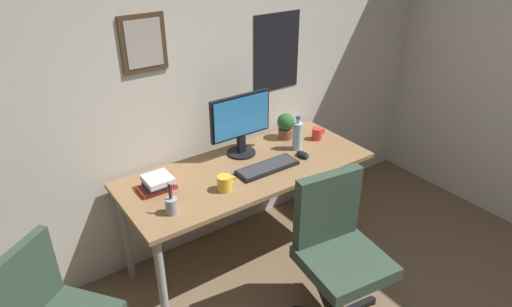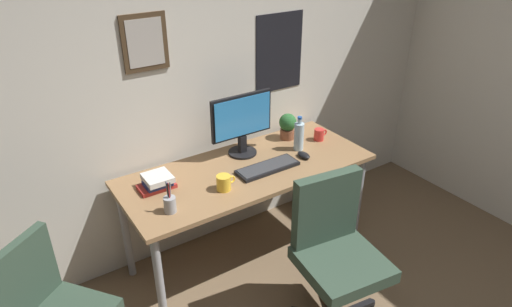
{
  "view_description": "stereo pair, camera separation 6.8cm",
  "coord_description": "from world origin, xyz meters",
  "views": [
    {
      "loc": [
        -1.3,
        -0.41,
        2.23
      ],
      "look_at": [
        0.13,
        1.62,
        0.9
      ],
      "focal_mm": 31.37,
      "sensor_mm": 36.0,
      "label": 1
    },
    {
      "loc": [
        -1.25,
        -0.45,
        2.23
      ],
      "look_at": [
        0.13,
        1.62,
        0.9
      ],
      "focal_mm": 31.37,
      "sensor_mm": 36.0,
      "label": 2
    }
  ],
  "objects": [
    {
      "name": "coffee_mug_near",
      "position": [
        0.79,
        1.78,
        0.79
      ],
      "size": [
        0.11,
        0.07,
        0.09
      ],
      "color": "red",
      "rests_on": "desk"
    },
    {
      "name": "potted_plant",
      "position": [
        0.61,
        1.93,
        0.85
      ],
      "size": [
        0.13,
        0.13,
        0.2
      ],
      "color": "brown",
      "rests_on": "desk"
    },
    {
      "name": "keyboard",
      "position": [
        0.22,
        1.63,
        0.76
      ],
      "size": [
        0.43,
        0.15,
        0.03
      ],
      "color": "black",
      "rests_on": "desk"
    },
    {
      "name": "coffee_mug_far",
      "position": [
        -0.14,
        1.58,
        0.8
      ],
      "size": [
        0.13,
        0.09,
        0.1
      ],
      "color": "yellow",
      "rests_on": "desk"
    },
    {
      "name": "book_stack_left",
      "position": [
        -0.47,
        1.81,
        0.79
      ],
      "size": [
        0.22,
        0.17,
        0.09
      ],
      "color": "#B22D28",
      "rests_on": "desk"
    },
    {
      "name": "monitor",
      "position": [
        0.2,
        1.91,
        0.99
      ],
      "size": [
        0.46,
        0.2,
        0.43
      ],
      "color": "black",
      "rests_on": "desk"
    },
    {
      "name": "computer_mouse",
      "position": [
        0.52,
        1.62,
        0.77
      ],
      "size": [
        0.06,
        0.11,
        0.04
      ],
      "color": "black",
      "rests_on": "desk"
    },
    {
      "name": "desk",
      "position": [
        0.13,
        1.72,
        0.67
      ],
      "size": [
        1.69,
        0.7,
        0.75
      ],
      "color": "#936D47",
      "rests_on": "ground_plane"
    },
    {
      "name": "office_chair",
      "position": [
        0.26,
        0.99,
        0.53
      ],
      "size": [
        0.57,
        0.57,
        0.95
      ],
      "color": "#334738",
      "rests_on": "ground_plane"
    },
    {
      "name": "wall_back",
      "position": [
        0.0,
        2.15,
        1.3
      ],
      "size": [
        4.4,
        0.1,
        2.6
      ],
      "color": "silver",
      "rests_on": "ground_plane"
    },
    {
      "name": "water_bottle",
      "position": [
        0.57,
        1.74,
        0.86
      ],
      "size": [
        0.07,
        0.07,
        0.25
      ],
      "color": "silver",
      "rests_on": "desk"
    },
    {
      "name": "pen_cup",
      "position": [
        -0.51,
        1.54,
        0.8
      ],
      "size": [
        0.07,
        0.07,
        0.2
      ],
      "color": "#9EA0A5",
      "rests_on": "desk"
    }
  ]
}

